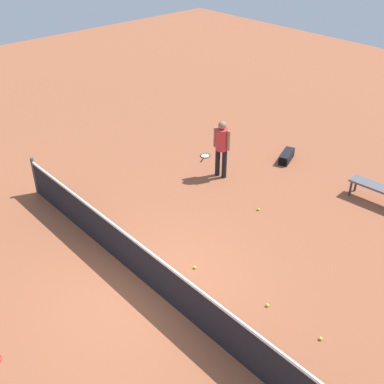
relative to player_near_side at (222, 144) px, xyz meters
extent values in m
plane|color=#9E5638|center=(-2.32, 4.31, -1.01)|extent=(40.00, 40.00, 0.00)
cylinder|color=#4C4C51|center=(2.68, 4.31, -0.47)|extent=(0.09, 0.09, 1.07)
cube|color=black|center=(-2.32, 4.31, -0.55)|extent=(10.00, 0.02, 0.91)
cube|color=white|center=(-2.32, 4.31, -0.07)|extent=(10.00, 0.04, 0.06)
cylinder|color=black|center=(-0.11, -0.03, -0.58)|extent=(0.17, 0.17, 0.85)
cylinder|color=black|center=(0.11, 0.03, -0.58)|extent=(0.17, 0.17, 0.85)
cylinder|color=red|center=(0.00, 0.00, 0.15)|extent=(0.41, 0.41, 0.62)
cylinder|color=#9E704C|center=(-0.21, -0.05, 0.17)|extent=(0.11, 0.11, 0.58)
cylinder|color=#9E704C|center=(0.21, 0.05, 0.17)|extent=(0.11, 0.11, 0.58)
sphere|color=#9E704C|center=(0.00, 0.00, 0.58)|extent=(0.28, 0.28, 0.23)
torus|color=black|center=(1.18, -0.52, -1.00)|extent=(0.42, 0.42, 0.02)
cylinder|color=silver|center=(1.18, -0.52, -1.00)|extent=(0.36, 0.36, 0.00)
cylinder|color=black|center=(1.05, -0.27, -0.99)|extent=(0.16, 0.26, 0.03)
sphere|color=#C6E033|center=(-5.44, 2.87, -0.98)|extent=(0.07, 0.07, 0.07)
sphere|color=#C6E033|center=(-2.46, 3.25, -0.98)|extent=(0.07, 0.07, 0.07)
sphere|color=#C6E033|center=(-4.24, 2.95, -0.98)|extent=(0.07, 0.07, 0.07)
sphere|color=#C6E033|center=(-1.90, 0.52, -0.98)|extent=(0.07, 0.07, 0.07)
cube|color=#595960|center=(-3.71, -2.05, -0.56)|extent=(1.53, 0.53, 0.06)
cylinder|color=#333338|center=(-3.03, -2.14, -0.80)|extent=(0.06, 0.06, 0.42)
cylinder|color=#333338|center=(-3.06, -1.84, -0.80)|extent=(0.06, 0.06, 0.42)
cube|color=black|center=(-0.68, -2.15, -0.87)|extent=(0.56, 0.85, 0.28)
cylinder|color=black|center=(-0.81, -1.82, -0.87)|extent=(0.28, 0.19, 0.27)
camera|label=1|loc=(-8.29, 8.62, 5.92)|focal=44.89mm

